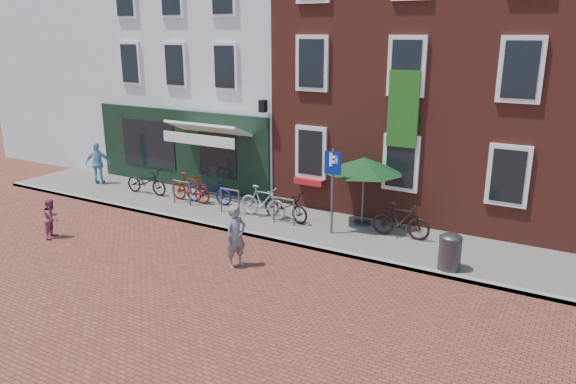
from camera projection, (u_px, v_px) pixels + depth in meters
The scene contains 17 objects.
ground at pixel (248, 236), 15.79m from camera, with size 80.00×80.00×0.00m, color brown.
sidewalk at pixel (303, 225), 16.54m from camera, with size 24.00×3.00×0.10m, color slate.
building_stucco at pixel (240, 63), 22.72m from camera, with size 8.00×8.00×9.00m, color silver.
building_brick_mid at pixel (402, 53), 19.25m from camera, with size 6.00×8.00×10.00m, color maroon.
filler_left at pixel (113, 59), 26.30m from camera, with size 7.00×8.00×9.00m, color silver.
litter_bin at pixel (450, 250), 13.20m from camera, with size 0.55×0.55×1.00m.
parking_sign at pixel (333, 177), 15.27m from camera, with size 0.50×0.07×2.50m.
parasol at pixel (364, 162), 15.95m from camera, with size 2.33×2.33×2.18m.
woman at pixel (236, 236), 13.53m from camera, with size 0.59×0.39×1.61m, color slate.
boy at pixel (52, 218), 15.55m from camera, with size 0.57×0.44×1.17m, color #994A5C.
cafe_person at pixel (98, 163), 20.71m from camera, with size 0.94×0.39×1.60m, color #7AADCF.
bicycle_0 at pixel (146, 182), 19.49m from camera, with size 0.60×1.73×0.91m, color black.
bicycle_1 at pixel (190, 188), 18.54m from camera, with size 0.47×1.68×1.01m, color #621207.
bicycle_2 at pixel (209, 191), 18.37m from camera, with size 0.60×1.73×0.91m, color navy.
bicycle_3 at pixel (263, 202), 16.99m from camera, with size 0.47×1.68×1.01m, color gray.
bicycle_4 at pixel (286, 206), 16.76m from camera, with size 0.60×1.73×0.91m, color black.
bicycle_5 at pixel (401, 220), 15.29m from camera, with size 0.47×1.68×1.01m, color black.
Camera 1 is at (8.35, -12.25, 5.70)m, focal length 33.74 mm.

